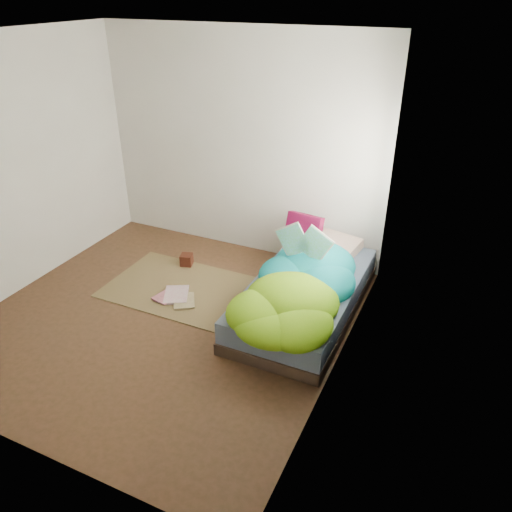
{
  "coord_description": "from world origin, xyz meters",
  "views": [
    {
      "loc": [
        2.55,
        -3.32,
        2.96
      ],
      "look_at": [
        0.66,
        0.75,
        0.5
      ],
      "focal_mm": 35.0,
      "sensor_mm": 36.0,
      "label": 1
    }
  ],
  "objects_px": {
    "bed": "(304,297)",
    "floor_book_a": "(164,295)",
    "open_book": "(304,233)",
    "wooden_box": "(187,260)",
    "floor_book_b": "(161,293)",
    "pillow_magenta": "(303,232)"
  },
  "relations": [
    {
      "from": "bed",
      "to": "floor_book_a",
      "type": "bearing_deg",
      "value": -164.87
    },
    {
      "from": "wooden_box",
      "to": "floor_book_a",
      "type": "distance_m",
      "value": 0.7
    },
    {
      "from": "bed",
      "to": "floor_book_b",
      "type": "bearing_deg",
      "value": -166.05
    },
    {
      "from": "floor_book_a",
      "to": "floor_book_b",
      "type": "relative_size",
      "value": 1.21
    },
    {
      "from": "open_book",
      "to": "floor_book_b",
      "type": "xyz_separation_m",
      "value": [
        -1.43,
        -0.47,
        -0.8
      ]
    },
    {
      "from": "wooden_box",
      "to": "floor_book_b",
      "type": "height_order",
      "value": "wooden_box"
    },
    {
      "from": "open_book",
      "to": "wooden_box",
      "type": "height_order",
      "value": "open_book"
    },
    {
      "from": "open_book",
      "to": "wooden_box",
      "type": "xyz_separation_m",
      "value": [
        -1.51,
        0.19,
        -0.75
      ]
    },
    {
      "from": "floor_book_a",
      "to": "open_book",
      "type": "bearing_deg",
      "value": -7.34
    },
    {
      "from": "pillow_magenta",
      "to": "floor_book_a",
      "type": "height_order",
      "value": "pillow_magenta"
    },
    {
      "from": "floor_book_a",
      "to": "floor_book_b",
      "type": "height_order",
      "value": "same"
    },
    {
      "from": "bed",
      "to": "wooden_box",
      "type": "bearing_deg",
      "value": 169.53
    },
    {
      "from": "pillow_magenta",
      "to": "wooden_box",
      "type": "bearing_deg",
      "value": -156.36
    },
    {
      "from": "bed",
      "to": "floor_book_a",
      "type": "distance_m",
      "value": 1.5
    },
    {
      "from": "open_book",
      "to": "floor_book_a",
      "type": "xyz_separation_m",
      "value": [
        -1.37,
        -0.49,
        -0.8
      ]
    },
    {
      "from": "wooden_box",
      "to": "floor_book_a",
      "type": "relative_size",
      "value": 0.39
    },
    {
      "from": "bed",
      "to": "wooden_box",
      "type": "distance_m",
      "value": 1.62
    },
    {
      "from": "pillow_magenta",
      "to": "wooden_box",
      "type": "distance_m",
      "value": 1.44
    },
    {
      "from": "floor_book_a",
      "to": "floor_book_b",
      "type": "distance_m",
      "value": 0.06
    },
    {
      "from": "pillow_magenta",
      "to": "floor_book_a",
      "type": "distance_m",
      "value": 1.66
    },
    {
      "from": "pillow_magenta",
      "to": "floor_book_a",
      "type": "xyz_separation_m",
      "value": [
        -1.16,
        -1.08,
        -0.51
      ]
    },
    {
      "from": "pillow_magenta",
      "to": "wooden_box",
      "type": "height_order",
      "value": "pillow_magenta"
    }
  ]
}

